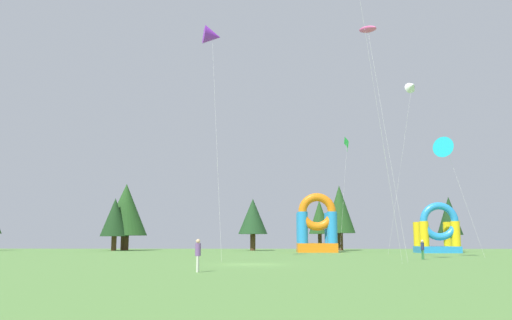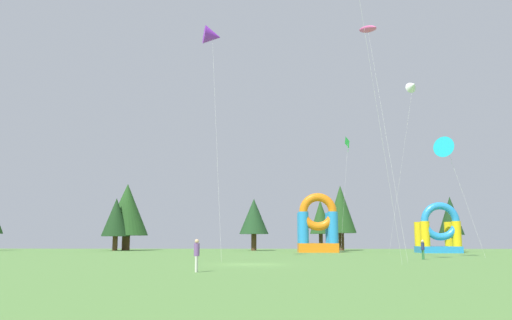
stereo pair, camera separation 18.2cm
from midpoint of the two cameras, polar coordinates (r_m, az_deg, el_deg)
The scene contains 16 objects.
ground_plane at distance 35.97m, azimuth -0.58°, elevation -11.20°, with size 120.00×120.00×0.00m, color #5B8C42.
kite_purple_delta at distance 50.68m, azimuth -4.86°, elevation 13.19°, with size 2.77×7.33×21.36m.
kite_green_diamond at distance 68.00m, azimuth 9.76°, elevation 1.79°, with size 1.97×3.24×14.35m.
kite_pink_parafoil at distance 47.93m, azimuth 11.85°, elevation 13.58°, with size 2.83×3.82×20.14m.
kite_cyan_delta at distance 53.89m, azimuth 19.77°, elevation 1.11°, with size 3.72×3.20×11.34m.
kite_white_delta at distance 66.50m, azimuth 16.38°, elevation 7.65°, with size 4.42×1.53×20.57m.
person_near_camera at distance 27.70m, azimuth -6.47°, elevation -9.87°, with size 0.31×0.31×1.68m.
person_left_edge at distance 46.81m, azimuth 17.41°, elevation -9.02°, with size 0.38×0.38×1.63m.
inflatable_yellow_castle at distance 69.51m, azimuth 6.49°, elevation -7.50°, with size 5.07×4.71×7.56m.
inflatable_orange_dome at distance 69.93m, azimuth 18.93°, elevation -7.55°, with size 4.92×4.00×6.21m.
tree_row_1 at distance 81.87m, azimuth -15.04°, elevation -6.00°, with size 4.18×4.18×7.77m.
tree_row_2 at distance 83.83m, azimuth -13.92°, elevation -5.23°, with size 6.61×6.61×10.16m.
tree_row_3 at distance 80.05m, azimuth -0.41°, elevation -6.13°, with size 4.39×4.39×7.76m.
tree_row_4 at distance 77.07m, azimuth 6.79°, elevation -6.15°, with size 3.11×3.11×7.28m.
tree_row_5 at distance 81.61m, azimuth 8.93°, elevation -5.29°, with size 4.60×4.60×9.84m.
tree_row_6 at distance 79.92m, azimuth 20.05°, elevation -5.70°, with size 3.52×3.52×7.67m.
Camera 1 is at (1.52, -35.89, 1.66)m, focal length 37.10 mm.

